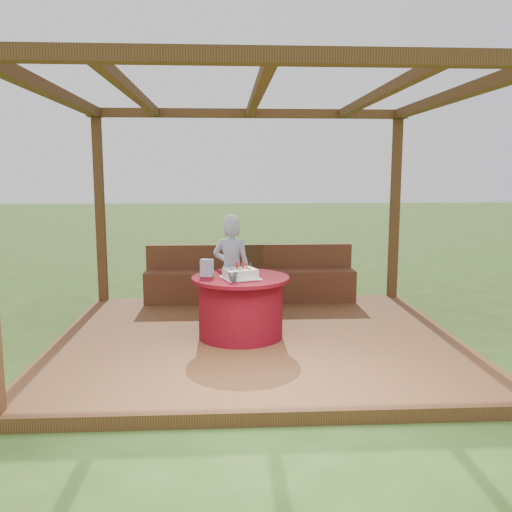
{
  "coord_description": "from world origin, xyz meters",
  "views": [
    {
      "loc": [
        -0.35,
        -5.93,
        1.94
      ],
      "look_at": [
        0.0,
        0.25,
        1.0
      ],
      "focal_mm": 38.0,
      "sensor_mm": 36.0,
      "label": 1
    }
  ],
  "objects_px": {
    "gift_bag": "(207,268)",
    "drinking_glass": "(233,277)",
    "table": "(241,306)",
    "chair": "(250,274)",
    "birthday_cake": "(240,273)",
    "bench": "(250,283)",
    "elderly_woman": "(232,268)"
  },
  "relations": [
    {
      "from": "table",
      "to": "gift_bag",
      "type": "height_order",
      "value": "gift_bag"
    },
    {
      "from": "elderly_woman",
      "to": "chair",
      "type": "bearing_deg",
      "value": 68.85
    },
    {
      "from": "birthday_cake",
      "to": "elderly_woman",
      "type": "bearing_deg",
      "value": 96.54
    },
    {
      "from": "gift_bag",
      "to": "chair",
      "type": "bearing_deg",
      "value": 83.57
    },
    {
      "from": "elderly_woman",
      "to": "drinking_glass",
      "type": "relative_size",
      "value": 12.62
    },
    {
      "from": "birthday_cake",
      "to": "gift_bag",
      "type": "distance_m",
      "value": 0.39
    },
    {
      "from": "elderly_woman",
      "to": "gift_bag",
      "type": "relative_size",
      "value": 6.97
    },
    {
      "from": "gift_bag",
      "to": "drinking_glass",
      "type": "distance_m",
      "value": 0.44
    },
    {
      "from": "chair",
      "to": "birthday_cake",
      "type": "distance_m",
      "value": 1.44
    },
    {
      "from": "birthday_cake",
      "to": "drinking_glass",
      "type": "bearing_deg",
      "value": -111.51
    },
    {
      "from": "chair",
      "to": "gift_bag",
      "type": "height_order",
      "value": "gift_bag"
    },
    {
      "from": "gift_bag",
      "to": "bench",
      "type": "bearing_deg",
      "value": 87.83
    },
    {
      "from": "chair",
      "to": "drinking_glass",
      "type": "height_order",
      "value": "chair"
    },
    {
      "from": "drinking_glass",
      "to": "bench",
      "type": "bearing_deg",
      "value": 82.27
    },
    {
      "from": "table",
      "to": "drinking_glass",
      "type": "relative_size",
      "value": 10.3
    },
    {
      "from": "bench",
      "to": "table",
      "type": "height_order",
      "value": "bench"
    },
    {
      "from": "bench",
      "to": "table",
      "type": "distance_m",
      "value": 1.74
    },
    {
      "from": "chair",
      "to": "birthday_cake",
      "type": "xyz_separation_m",
      "value": [
        -0.17,
        -1.41,
        0.27
      ]
    },
    {
      "from": "table",
      "to": "chair",
      "type": "height_order",
      "value": "chair"
    },
    {
      "from": "bench",
      "to": "drinking_glass",
      "type": "relative_size",
      "value": 28.35
    },
    {
      "from": "chair",
      "to": "gift_bag",
      "type": "relative_size",
      "value": 4.48
    },
    {
      "from": "bench",
      "to": "drinking_glass",
      "type": "distance_m",
      "value": 2.08
    },
    {
      "from": "bench",
      "to": "birthday_cake",
      "type": "xyz_separation_m",
      "value": [
        -0.19,
        -1.81,
        0.48
      ]
    },
    {
      "from": "bench",
      "to": "table",
      "type": "bearing_deg",
      "value": -96.18
    },
    {
      "from": "birthday_cake",
      "to": "drinking_glass",
      "type": "height_order",
      "value": "birthday_cake"
    },
    {
      "from": "table",
      "to": "birthday_cake",
      "type": "distance_m",
      "value": 0.4
    },
    {
      "from": "gift_bag",
      "to": "drinking_glass",
      "type": "height_order",
      "value": "gift_bag"
    },
    {
      "from": "bench",
      "to": "birthday_cake",
      "type": "distance_m",
      "value": 1.88
    },
    {
      "from": "gift_bag",
      "to": "table",
      "type": "bearing_deg",
      "value": 9.08
    },
    {
      "from": "chair",
      "to": "bench",
      "type": "bearing_deg",
      "value": 86.52
    },
    {
      "from": "table",
      "to": "chair",
      "type": "distance_m",
      "value": 1.34
    },
    {
      "from": "birthday_cake",
      "to": "gift_bag",
      "type": "xyz_separation_m",
      "value": [
        -0.37,
        0.13,
        0.04
      ]
    }
  ]
}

